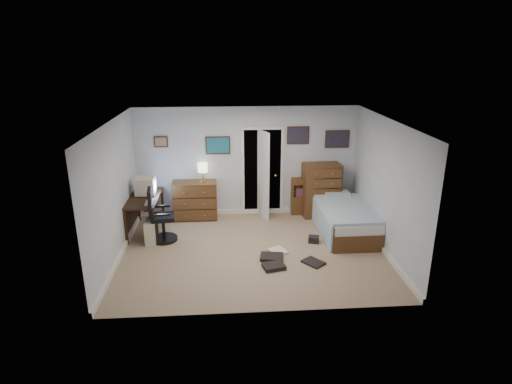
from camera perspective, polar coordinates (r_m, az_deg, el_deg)
The scene contains 15 objects.
floor at distance 8.32m, azimuth -0.41°, elevation -7.94°, with size 5.00×4.00×0.02m, color tan.
computer_desk at distance 9.25m, azimuth -15.20°, elevation -1.71°, with size 0.63×1.35×0.77m.
crt_monitor at distance 9.25m, azimuth -14.53°, elevation 0.77°, with size 0.41×0.38×0.37m.
keyboard at distance 8.81m, azimuth -13.98°, elevation -1.31°, with size 0.15×0.41×0.02m, color beige.
pc_tower at distance 8.83m, azimuth -13.76°, elevation -5.13°, with size 0.22×0.44×0.46m.
office_chair at distance 8.79m, azimuth -12.70°, elevation -3.78°, with size 0.60×0.60×1.10m.
media_stack at distance 10.20m, azimuth -14.32°, elevation -0.65°, with size 0.17×0.17×0.87m, color maroon.
low_dresser at distance 9.79m, azimuth -8.12°, elevation -1.08°, with size 0.98×0.49×0.87m, color #56371B.
table_lamp at distance 9.55m, azimuth -7.13°, elevation 3.17°, with size 0.22×0.22×0.43m.
doorway at distance 10.09m, azimuth 0.70°, elevation 3.11°, with size 0.96×1.12×2.05m.
tall_dresser at distance 9.92m, azimuth 8.65°, elevation 0.27°, with size 0.84×0.49×1.23m, color #56371B.
headboard_bookcase at distance 10.03m, azimuth 7.44°, elevation -0.41°, with size 0.97×0.28×0.86m.
bed at distance 9.19m, azimuth 11.73°, elevation -3.48°, with size 1.09×2.00×0.65m.
wall_posters at distance 9.65m, azimuth 2.19°, elevation 6.92°, with size 4.38×0.04×0.60m.
floor_clutter at distance 8.06m, azimuth 4.04°, elevation -8.54°, with size 1.27×1.29×0.13m.
Camera 1 is at (-0.48, -7.41, 3.73)m, focal length 30.00 mm.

